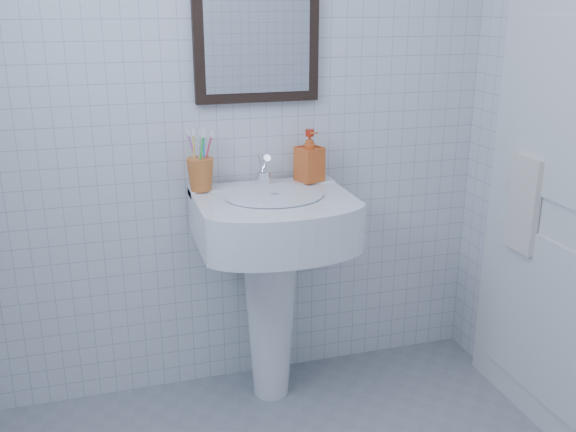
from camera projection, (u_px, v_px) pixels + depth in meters
name	position (u px, v px, depth m)	size (l,w,h in m)	color
wall_back	(233.00, 100.00, 2.56)	(2.20, 0.02, 2.50)	silver
washbasin	(272.00, 262.00, 2.59)	(0.60, 0.44, 0.92)	white
faucet	(264.00, 172.00, 2.58)	(0.06, 0.12, 0.14)	white
toothbrush_cup	(201.00, 174.00, 2.51)	(0.11, 0.11, 0.13)	#C86428
soap_dispenser	(309.00, 156.00, 2.63)	(0.10, 0.10, 0.21)	red
wall_mirror	(257.00, 21.00, 2.48)	(0.50, 0.04, 0.62)	black
bathroom_door	(561.00, 181.00, 2.34)	(0.04, 0.80, 2.00)	silver
towel_ring	(534.00, 159.00, 2.45)	(0.18, 0.18, 0.01)	white
hand_towel	(524.00, 205.00, 2.50)	(0.03, 0.16, 0.38)	beige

